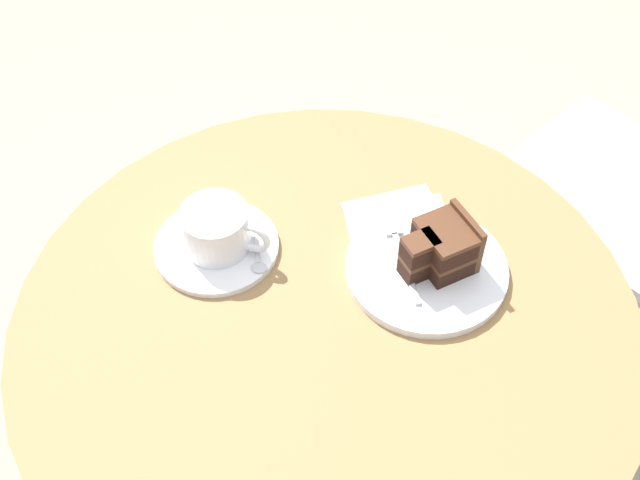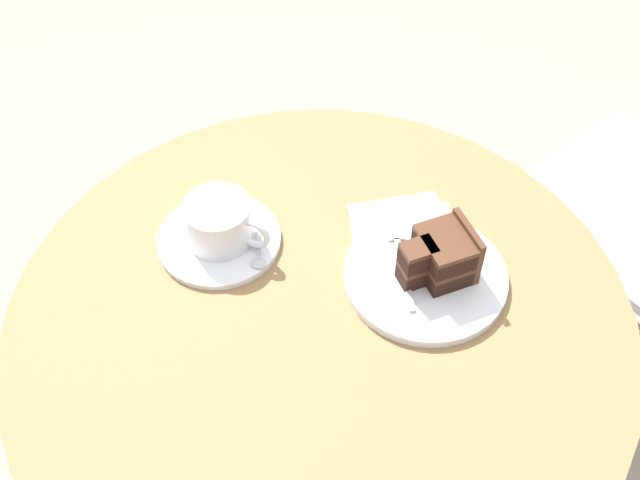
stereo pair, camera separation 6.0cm
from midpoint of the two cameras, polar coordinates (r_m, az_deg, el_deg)
name	(u,v)px [view 2 (the right image)]	position (r m, az deg, el deg)	size (l,w,h in m)	color
cafe_table	(320,366)	(1.08, 1.59, -9.01)	(0.77, 0.77, 0.72)	olive
saucer	(219,239)	(1.06, -5.60, -0.01)	(0.16, 0.16, 0.01)	white
coffee_cup	(219,221)	(1.03, -5.53, 1.27)	(0.12, 0.09, 0.06)	white
teaspoon	(258,247)	(1.04, -2.77, -0.59)	(0.05, 0.09, 0.00)	#B7B7BC
cake_plate	(425,277)	(1.03, 9.14, -2.64)	(0.21, 0.21, 0.01)	white
cake_slice	(442,255)	(1.00, 10.34, -1.15)	(0.10, 0.10, 0.07)	black
fork	(400,252)	(1.04, 7.32, -0.88)	(0.09, 0.14, 0.00)	#B7B7BC
napkin	(404,238)	(1.07, 7.62, 0.11)	(0.19, 0.20, 0.00)	beige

